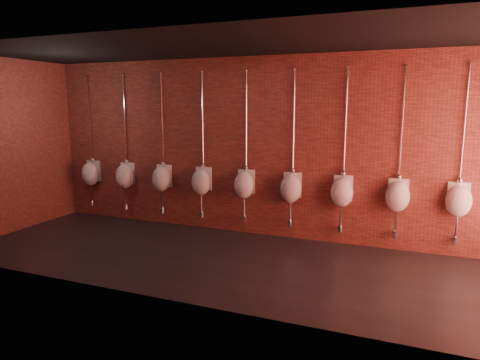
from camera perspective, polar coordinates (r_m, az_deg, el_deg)
The scene contains 11 objects.
ground at distance 6.72m, azimuth -2.52°, elevation -10.56°, with size 8.50×8.50×0.00m, color black.
room_shell at distance 6.30m, azimuth -2.66°, elevation 6.84°, with size 8.54×3.04×3.22m.
urinal_0 at distance 9.55m, azimuth -19.30°, elevation 0.88°, with size 0.39×0.34×2.72m.
urinal_1 at distance 9.01m, azimuth -15.11°, elevation 0.57°, with size 0.39×0.34×2.72m.
urinal_2 at distance 8.52m, azimuth -10.41°, elevation 0.23°, with size 0.39×0.34×2.72m.
urinal_3 at distance 8.09m, azimuth -5.18°, elevation -0.15°, with size 0.39×0.34×2.72m.
urinal_4 at distance 7.74m, azimuth 0.58°, elevation -0.57°, with size 0.39×0.34×2.72m.
urinal_5 at distance 7.48m, azimuth 6.82°, elevation -1.02°, with size 0.39×0.34×2.72m.
urinal_6 at distance 7.31m, azimuth 13.43°, elevation -1.48°, with size 0.39×0.34×2.72m.
urinal_7 at distance 7.24m, azimuth 20.27°, elevation -1.94°, with size 0.39×0.34×2.72m.
urinal_8 at distance 7.27m, azimuth 27.14°, elevation -2.37°, with size 0.39×0.34×2.72m.
Camera 1 is at (2.60, -5.73, 2.35)m, focal length 32.00 mm.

